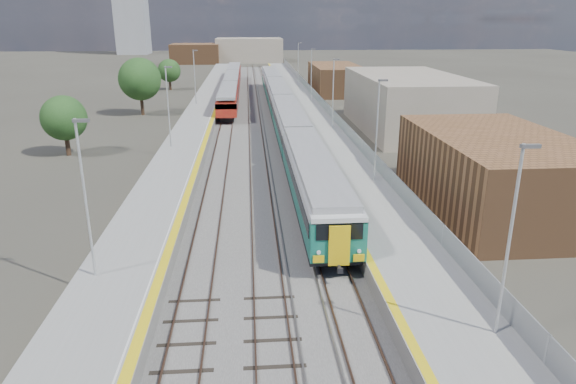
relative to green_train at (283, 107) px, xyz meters
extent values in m
plane|color=#47443A|center=(-1.50, 1.55, -2.24)|extent=(320.00, 320.00, 0.00)
cube|color=#565451|center=(-3.75, 4.05, -2.21)|extent=(10.50, 155.00, 0.06)
cube|color=#4C3323|center=(-0.72, 6.55, -2.13)|extent=(0.07, 160.00, 0.14)
cube|color=#4C3323|center=(0.72, 6.55, -2.13)|extent=(0.07, 160.00, 0.14)
cube|color=#4C3323|center=(-4.22, 6.55, -2.13)|extent=(0.07, 160.00, 0.14)
cube|color=#4C3323|center=(-2.78, 6.55, -2.13)|extent=(0.07, 160.00, 0.14)
cube|color=#4C3323|center=(-7.72, 6.55, -2.13)|extent=(0.07, 160.00, 0.14)
cube|color=#4C3323|center=(-6.28, 6.55, -2.13)|extent=(0.07, 160.00, 0.14)
cube|color=gray|center=(-1.05, 6.55, -2.14)|extent=(0.08, 160.00, 0.10)
cube|color=gray|center=(-2.45, 6.55, -2.14)|extent=(0.08, 160.00, 0.10)
cube|color=slate|center=(3.75, 4.05, -1.74)|extent=(4.70, 155.00, 1.00)
cube|color=gray|center=(3.75, 4.05, -1.24)|extent=(4.70, 155.00, 0.03)
cube|color=yellow|center=(1.65, 4.05, -1.22)|extent=(0.40, 155.00, 0.01)
cube|color=gray|center=(5.95, 4.05, -0.64)|extent=(0.06, 155.00, 1.20)
cylinder|color=#9EA0A3|center=(5.10, -46.45, 2.53)|extent=(0.12, 0.12, 7.50)
cube|color=#4C4C4F|center=(5.35, -46.45, 6.18)|extent=(0.70, 0.18, 0.14)
cylinder|color=#9EA0A3|center=(5.10, -26.45, 2.53)|extent=(0.12, 0.12, 7.50)
cube|color=#4C4C4F|center=(5.35, -26.45, 6.18)|extent=(0.70, 0.18, 0.14)
cylinder|color=#9EA0A3|center=(5.10, -6.45, 2.53)|extent=(0.12, 0.12, 7.50)
cube|color=#4C4C4F|center=(5.35, -6.45, 6.18)|extent=(0.70, 0.18, 0.14)
cylinder|color=#9EA0A3|center=(5.10, 13.55, 2.53)|extent=(0.12, 0.12, 7.50)
cube|color=#4C4C4F|center=(5.35, 13.55, 6.18)|extent=(0.70, 0.18, 0.14)
cylinder|color=#9EA0A3|center=(5.10, 33.55, 2.53)|extent=(0.12, 0.12, 7.50)
cube|color=#4C4C4F|center=(5.35, 33.55, 6.18)|extent=(0.70, 0.18, 0.14)
cube|color=slate|center=(-10.55, 4.05, -1.74)|extent=(4.30, 155.00, 1.00)
cube|color=gray|center=(-10.55, 4.05, -1.24)|extent=(4.30, 155.00, 0.03)
cube|color=yellow|center=(-8.65, 4.05, -1.22)|extent=(0.45, 155.00, 0.01)
cube|color=silver|center=(-9.00, 4.05, -1.22)|extent=(0.08, 155.00, 0.01)
cylinder|color=#9EA0A3|center=(-11.70, -40.45, 2.53)|extent=(0.12, 0.12, 7.50)
cube|color=#4C4C4F|center=(-11.45, -40.45, 6.18)|extent=(0.70, 0.18, 0.14)
cylinder|color=#9EA0A3|center=(-11.70, -14.45, 2.53)|extent=(0.12, 0.12, 7.50)
cube|color=#4C4C4F|center=(-11.45, -14.45, 6.18)|extent=(0.70, 0.18, 0.14)
cylinder|color=#9EA0A3|center=(-11.70, 11.55, 2.53)|extent=(0.12, 0.12, 7.50)
cube|color=#4C4C4F|center=(-11.45, 11.55, 6.18)|extent=(0.70, 0.18, 0.14)
cube|color=brown|center=(12.50, -30.45, 0.36)|extent=(9.00, 16.00, 5.20)
cube|color=gray|center=(14.50, -3.45, 0.96)|extent=(11.00, 22.00, 6.40)
cube|color=brown|center=(11.50, 29.55, 0.16)|extent=(8.00, 18.00, 4.80)
cube|color=gray|center=(-3.50, 101.55, 1.26)|extent=(20.00, 14.00, 7.00)
cube|color=brown|center=(-19.50, 96.55, 0.56)|extent=(14.00, 12.00, 5.60)
cube|color=black|center=(0.00, -29.90, -1.36)|extent=(2.73, 19.58, 0.46)
cube|color=#11584F|center=(0.00, -29.90, -0.56)|extent=(2.83, 19.58, 1.14)
cube|color=black|center=(0.00, -29.90, 0.35)|extent=(2.89, 19.58, 0.78)
cube|color=silver|center=(0.00, -29.90, 0.97)|extent=(2.83, 19.58, 0.48)
cube|color=gray|center=(0.00, -29.90, 1.39)|extent=(2.51, 19.58, 0.40)
cube|color=black|center=(0.00, -9.82, -1.36)|extent=(2.73, 19.58, 0.46)
cube|color=#11584F|center=(0.00, -9.82, -0.56)|extent=(2.83, 19.58, 1.14)
cube|color=black|center=(0.00, -9.82, 0.35)|extent=(2.89, 19.58, 0.78)
cube|color=silver|center=(0.00, -9.82, 0.97)|extent=(2.83, 19.58, 0.48)
cube|color=gray|center=(0.00, -9.82, 1.39)|extent=(2.51, 19.58, 0.40)
cube|color=black|center=(0.00, 10.26, -1.36)|extent=(2.73, 19.58, 0.46)
cube|color=#11584F|center=(0.00, 10.26, -0.56)|extent=(2.83, 19.58, 1.14)
cube|color=black|center=(0.00, 10.26, 0.35)|extent=(2.89, 19.58, 0.78)
cube|color=silver|center=(0.00, 10.26, 0.97)|extent=(2.83, 19.58, 0.48)
cube|color=gray|center=(0.00, 10.26, 1.39)|extent=(2.51, 19.58, 0.40)
cube|color=black|center=(0.00, 30.33, -1.36)|extent=(2.73, 19.58, 0.46)
cube|color=#11584F|center=(0.00, 30.33, -0.56)|extent=(2.83, 19.58, 1.14)
cube|color=black|center=(0.00, 30.33, 0.35)|extent=(2.89, 19.58, 0.78)
cube|color=silver|center=(0.00, 30.33, 0.97)|extent=(2.83, 19.58, 0.48)
cube|color=gray|center=(0.00, 30.33, 1.39)|extent=(2.51, 19.58, 0.40)
cube|color=#11584F|center=(0.00, -39.94, -0.08)|extent=(2.81, 0.60, 2.11)
cube|color=black|center=(0.00, -40.25, 0.52)|extent=(2.31, 0.06, 0.80)
cube|color=gold|center=(0.00, -40.31, -0.18)|extent=(1.05, 0.10, 2.11)
cube|color=black|center=(-7.00, 9.13, -1.80)|extent=(1.77, 15.05, 0.62)
cube|color=maroon|center=(-7.00, 9.13, -0.33)|extent=(2.61, 17.71, 1.86)
cube|color=black|center=(-7.00, 9.13, 0.14)|extent=(2.67, 17.71, 0.65)
cube|color=gray|center=(-7.00, 9.13, 1.07)|extent=(2.33, 17.71, 0.37)
cube|color=black|center=(-7.00, 27.34, -1.80)|extent=(1.77, 15.05, 0.62)
cube|color=maroon|center=(-7.00, 27.34, -0.33)|extent=(2.61, 17.71, 1.86)
cube|color=black|center=(-7.00, 27.34, 0.14)|extent=(2.67, 17.71, 0.65)
cube|color=gray|center=(-7.00, 27.34, 1.07)|extent=(2.33, 17.71, 0.37)
cube|color=black|center=(-7.00, 45.56, -1.80)|extent=(1.77, 15.05, 0.62)
cube|color=maroon|center=(-7.00, 45.56, -0.33)|extent=(2.61, 17.71, 1.86)
cube|color=black|center=(-7.00, 45.56, 0.14)|extent=(2.67, 17.71, 0.65)
cube|color=gray|center=(-7.00, 45.56, 1.07)|extent=(2.33, 17.71, 0.37)
cylinder|color=#382619|center=(-21.76, -13.06, -1.23)|extent=(0.44, 0.44, 2.02)
sphere|color=#1C3D17|center=(-21.76, -13.06, 1.41)|extent=(4.26, 4.26, 4.26)
cylinder|color=#382619|center=(-18.77, 8.86, -0.90)|extent=(0.44, 0.44, 2.69)
sphere|color=#1C3D17|center=(-18.77, 8.86, 2.62)|extent=(5.69, 5.69, 5.69)
cylinder|color=#382619|center=(-18.62, 35.12, -1.26)|extent=(0.44, 0.44, 1.97)
sphere|color=#1C3D17|center=(-18.62, 35.12, 1.31)|extent=(4.15, 4.15, 4.15)
cylinder|color=#382619|center=(18.45, 10.27, -1.22)|extent=(0.44, 0.44, 2.04)
sphere|color=#1C3D17|center=(18.45, 10.27, 1.44)|extent=(4.30, 4.30, 4.30)
camera|label=1|loc=(-4.27, -62.89, 10.31)|focal=32.00mm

